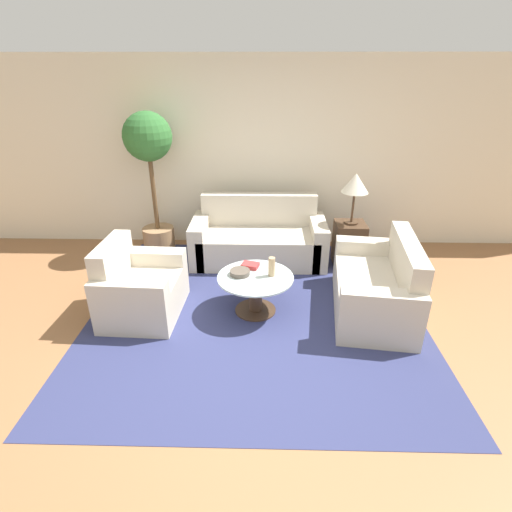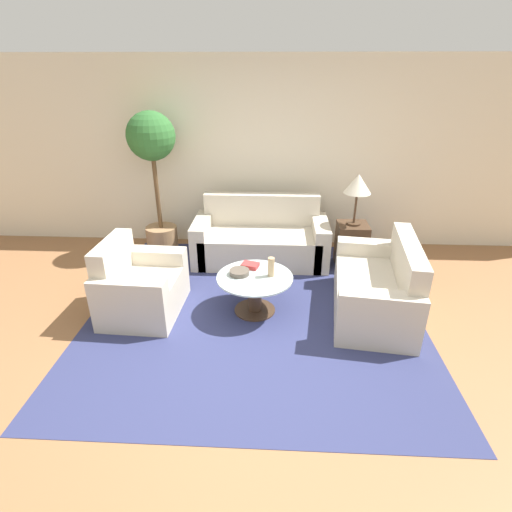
% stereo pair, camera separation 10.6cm
% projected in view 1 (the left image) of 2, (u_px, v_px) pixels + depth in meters
% --- Properties ---
extents(ground_plane, '(14.00, 14.00, 0.00)m').
position_uv_depth(ground_plane, '(240.00, 356.00, 3.71)').
color(ground_plane, '#8E603D').
extents(wall_back, '(10.00, 0.06, 2.60)m').
position_uv_depth(wall_back, '(250.00, 155.00, 5.62)').
color(wall_back, beige).
rests_on(wall_back, ground_plane).
extents(rug, '(3.54, 3.52, 0.01)m').
position_uv_depth(rug, '(255.00, 310.00, 4.40)').
color(rug, navy).
rests_on(rug, ground_plane).
extents(sofa_main, '(1.79, 0.82, 0.85)m').
position_uv_depth(sofa_main, '(259.00, 240.00, 5.49)').
color(sofa_main, beige).
rests_on(sofa_main, ground_plane).
extents(armchair, '(0.80, 0.96, 0.82)m').
position_uv_depth(armchair, '(138.00, 290.00, 4.26)').
color(armchair, beige).
rests_on(armchair, ground_plane).
extents(loveseat, '(0.95, 1.50, 0.84)m').
position_uv_depth(loveseat, '(380.00, 288.00, 4.29)').
color(loveseat, beige).
rests_on(loveseat, ground_plane).
extents(coffee_table, '(0.81, 0.81, 0.43)m').
position_uv_depth(coffee_table, '(255.00, 289.00, 4.28)').
color(coffee_table, '#422D1E').
rests_on(coffee_table, ground_plane).
extents(side_table, '(0.39, 0.39, 0.58)m').
position_uv_depth(side_table, '(349.00, 244.00, 5.33)').
color(side_table, '#422D1E').
rests_on(side_table, ground_plane).
extents(table_lamp, '(0.34, 0.34, 0.66)m').
position_uv_depth(table_lamp, '(355.00, 184.00, 4.98)').
color(table_lamp, '#422D1E').
rests_on(table_lamp, side_table).
extents(potted_plant, '(0.63, 0.63, 1.94)m').
position_uv_depth(potted_plant, '(150.00, 161.00, 5.25)').
color(potted_plant, '#93704C').
rests_on(potted_plant, ground_plane).
extents(vase, '(0.07, 0.07, 0.21)m').
position_uv_depth(vase, '(272.00, 267.00, 4.19)').
color(vase, tan).
rests_on(vase, coffee_table).
extents(bowl, '(0.21, 0.21, 0.05)m').
position_uv_depth(bowl, '(240.00, 272.00, 4.24)').
color(bowl, brown).
rests_on(bowl, coffee_table).
extents(book_stack, '(0.21, 0.18, 0.05)m').
position_uv_depth(book_stack, '(250.00, 265.00, 4.40)').
color(book_stack, '#BC3333').
rests_on(book_stack, coffee_table).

